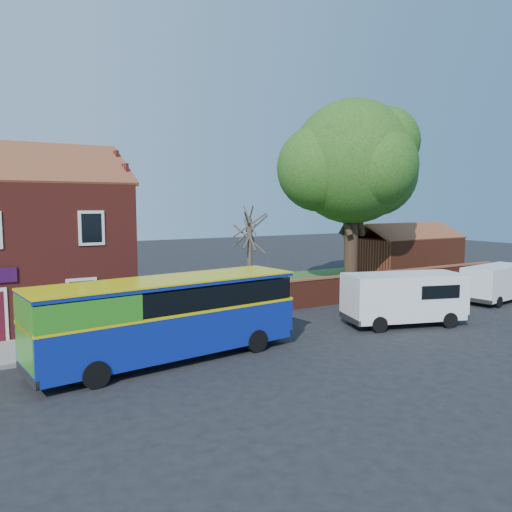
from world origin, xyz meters
TOP-DOWN VIEW (x-y plane):
  - ground at (0.00, 0.00)m, footprint 120.00×120.00m
  - grass_strip at (13.00, 13.00)m, footprint 26.00×12.00m
  - boundary_wall at (13.00, 7.00)m, footprint 22.00×0.38m
  - outbuilding at (22.00, 13.00)m, footprint 8.20×5.06m
  - bus at (-1.87, 2.03)m, footprint 9.97×3.61m
  - van_near at (9.77, 1.55)m, footprint 5.88×3.69m
  - van_far at (18.57, 2.79)m, footprint 4.97×2.56m
  - large_tree at (14.32, 10.61)m, footprint 10.12×8.01m
  - bare_tree at (5.76, 9.04)m, footprint 1.98×2.35m

SIDE VIEW (x-z plane):
  - ground at x=0.00m, z-range 0.00..0.00m
  - grass_strip at x=13.00m, z-range 0.00..0.04m
  - boundary_wall at x=13.00m, z-range 0.01..1.61m
  - van_far at x=18.57m, z-range 0.12..2.21m
  - van_near at x=9.77m, z-range 0.15..2.55m
  - outbuilding at x=22.00m, z-range -0.48..3.69m
  - bus at x=-1.87m, z-range 0.20..3.17m
  - bare_tree at x=5.76m, z-range 0.07..5.34m
  - large_tree at x=14.32m, z-range 1.91..14.26m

